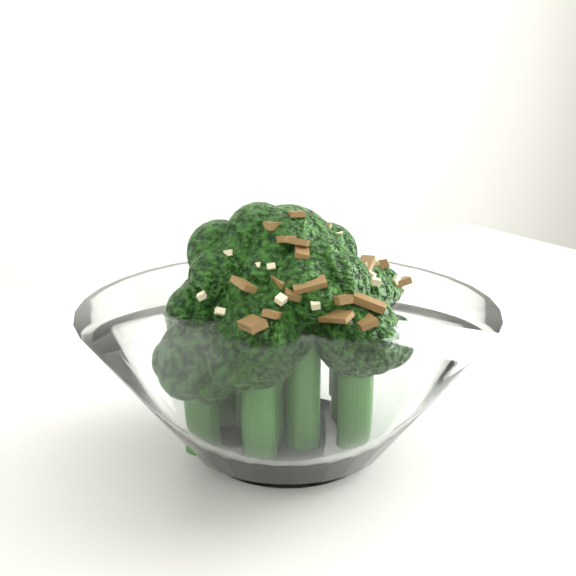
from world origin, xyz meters
name	(u,v)px	position (x,y,z in m)	size (l,w,h in m)	color
table	(228,524)	(-0.02, -0.05, 0.68)	(1.36, 1.07, 0.75)	white
broccoli_dish	(287,356)	(0.01, -0.08, 0.81)	(0.25, 0.25, 0.15)	white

